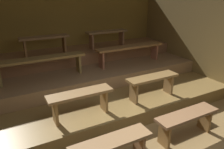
# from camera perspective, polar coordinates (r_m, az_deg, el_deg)

# --- Properties ---
(ground) EXTENTS (6.55, 5.39, 0.08)m
(ground) POSITION_cam_1_polar(r_m,az_deg,el_deg) (5.00, -2.12, -8.48)
(ground) COLOR olive
(wall_back) EXTENTS (6.55, 0.06, 2.52)m
(wall_back) POSITION_cam_1_polar(r_m,az_deg,el_deg) (6.63, -11.37, 10.52)
(wall_back) COLOR olive
(wall_back) RESTS_ON ground
(wall_right) EXTENTS (0.06, 5.39, 2.52)m
(wall_right) POSITION_cam_1_polar(r_m,az_deg,el_deg) (6.31, 22.41, 8.83)
(wall_right) COLOR brown
(wall_right) RESTS_ON ground
(platform_lower) EXTENTS (5.75, 3.44, 0.31)m
(platform_lower) POSITION_cam_1_polar(r_m,az_deg,el_deg) (5.38, -4.87, -3.98)
(platform_lower) COLOR olive
(platform_lower) RESTS_ON ground
(platform_middle) EXTENTS (5.75, 2.24, 0.31)m
(platform_middle) POSITION_cam_1_polar(r_m,az_deg,el_deg) (5.78, -7.36, 1.05)
(platform_middle) COLOR #8D6B49
(platform_middle) RESTS_ON platform_lower
(platform_upper) EXTENTS (5.75, 1.13, 0.31)m
(platform_upper) POSITION_cam_1_polar(r_m,az_deg,el_deg) (6.18, -9.38, 5.29)
(platform_upper) COLOR #8F6241
(platform_upper) RESTS_ON platform_middle
(bench_floor_left) EXTENTS (1.22, 0.32, 0.49)m
(bench_floor_left) POSITION_cam_1_polar(r_m,az_deg,el_deg) (3.19, -0.14, -18.90)
(bench_floor_left) COLOR olive
(bench_floor_left) RESTS_ON ground
(bench_floor_right) EXTENTS (1.22, 0.32, 0.49)m
(bench_floor_right) POSITION_cam_1_polar(r_m,az_deg,el_deg) (3.98, 19.58, -11.29)
(bench_floor_right) COLOR brown
(bench_floor_right) RESTS_ON ground
(bench_lower_left) EXTENTS (1.17, 0.32, 0.49)m
(bench_lower_left) POSITION_cam_1_polar(r_m,az_deg,el_deg) (3.82, -8.56, -6.32)
(bench_lower_left) COLOR olive
(bench_lower_left) RESTS_ON platform_lower
(bench_lower_right) EXTENTS (1.17, 0.32, 0.49)m
(bench_lower_right) POSITION_cam_1_polar(r_m,az_deg,el_deg) (4.55, 10.87, -1.83)
(bench_lower_right) COLOR olive
(bench_lower_right) RESTS_ON platform_lower
(bench_middle_left) EXTENTS (1.96, 0.32, 0.49)m
(bench_middle_left) POSITION_cam_1_polar(r_m,az_deg,el_deg) (4.94, -18.61, 3.40)
(bench_middle_left) COLOR olive
(bench_middle_left) RESTS_ON platform_middle
(bench_middle_right) EXTENTS (1.96, 0.32, 0.49)m
(bench_middle_right) POSITION_cam_1_polar(r_m,az_deg,el_deg) (5.77, 4.88, 6.88)
(bench_middle_right) COLOR olive
(bench_middle_right) RESTS_ON platform_middle
(bench_upper_left) EXTENTS (1.23, 0.32, 0.49)m
(bench_upper_left) POSITION_cam_1_polar(r_m,az_deg,el_deg) (5.71, -17.76, 8.76)
(bench_upper_left) COLOR olive
(bench_upper_left) RESTS_ON platform_upper
(bench_upper_right) EXTENTS (1.23, 0.32, 0.49)m
(bench_upper_right) POSITION_cam_1_polar(r_m,az_deg,el_deg) (6.27, -1.40, 10.78)
(bench_upper_right) COLOR olive
(bench_upper_right) RESTS_ON platform_upper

